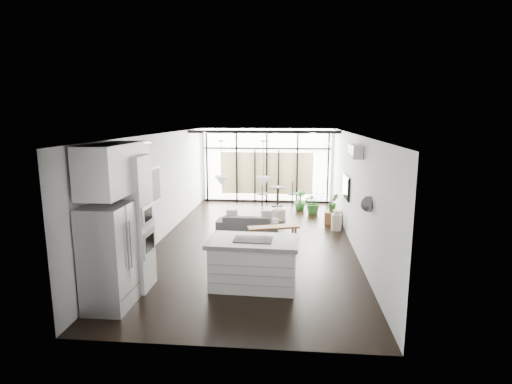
% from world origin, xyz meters
% --- Properties ---
extents(floor, '(5.00, 10.00, 0.00)m').
position_xyz_m(floor, '(0.00, 0.00, 0.00)').
color(floor, black).
rests_on(floor, ground).
extents(ceiling, '(5.00, 10.00, 0.00)m').
position_xyz_m(ceiling, '(0.00, 0.00, 2.80)').
color(ceiling, silver).
rests_on(ceiling, ground).
extents(wall_left, '(0.02, 10.00, 2.80)m').
position_xyz_m(wall_left, '(-2.50, 0.00, 1.40)').
color(wall_left, silver).
rests_on(wall_left, ground).
extents(wall_right, '(0.02, 10.00, 2.80)m').
position_xyz_m(wall_right, '(2.50, 0.00, 1.40)').
color(wall_right, silver).
rests_on(wall_right, ground).
extents(wall_back, '(5.00, 0.02, 2.80)m').
position_xyz_m(wall_back, '(0.00, 5.00, 1.40)').
color(wall_back, silver).
rests_on(wall_back, ground).
extents(wall_front, '(5.00, 0.02, 2.80)m').
position_xyz_m(wall_front, '(0.00, -5.00, 1.40)').
color(wall_front, silver).
rests_on(wall_front, ground).
extents(glazing, '(5.00, 0.20, 2.80)m').
position_xyz_m(glazing, '(0.00, 4.88, 1.40)').
color(glazing, black).
rests_on(glazing, ground).
extents(skylight, '(4.70, 1.90, 0.06)m').
position_xyz_m(skylight, '(0.00, 4.00, 2.77)').
color(skylight, silver).
rests_on(skylight, ceiling).
extents(neighbour_building, '(3.50, 0.02, 1.60)m').
position_xyz_m(neighbour_building, '(0.00, 4.95, 1.10)').
color(neighbour_building, beige).
rests_on(neighbour_building, ground).
extents(island, '(1.76, 1.09, 0.94)m').
position_xyz_m(island, '(0.23, -2.88, 0.47)').
color(island, silver).
rests_on(island, floor).
extents(cooktop, '(0.74, 0.51, 0.01)m').
position_xyz_m(cooktop, '(0.23, -2.88, 0.94)').
color(cooktop, black).
rests_on(cooktop, island).
extents(fridge, '(0.69, 0.87, 1.79)m').
position_xyz_m(fridge, '(-2.12, -3.95, 0.90)').
color(fridge, '#9C9BA0').
rests_on(fridge, floor).
extents(appliance_column, '(0.66, 0.69, 2.54)m').
position_xyz_m(appliance_column, '(-2.04, -3.15, 1.27)').
color(appliance_column, silver).
rests_on(appliance_column, floor).
extents(upper_cabinets, '(0.62, 1.75, 0.86)m').
position_xyz_m(upper_cabinets, '(-2.12, -3.50, 2.35)').
color(upper_cabinets, silver).
rests_on(upper_cabinets, wall_left).
extents(pendant_left, '(0.26, 0.26, 0.18)m').
position_xyz_m(pendant_left, '(-0.40, -2.65, 2.02)').
color(pendant_left, silver).
rests_on(pendant_left, ceiling).
extents(pendant_right, '(0.26, 0.26, 0.18)m').
position_xyz_m(pendant_right, '(0.40, -2.65, 2.02)').
color(pendant_right, silver).
rests_on(pendant_right, ceiling).
extents(sofa, '(1.74, 0.51, 0.68)m').
position_xyz_m(sofa, '(-0.28, 0.77, 0.34)').
color(sofa, '#4A4A4C').
rests_on(sofa, floor).
extents(console_bench, '(1.36, 0.71, 0.43)m').
position_xyz_m(console_bench, '(0.49, -0.10, 0.21)').
color(console_bench, brown).
rests_on(console_bench, floor).
extents(pouf, '(0.51, 0.51, 0.36)m').
position_xyz_m(pouf, '(0.55, 2.20, 0.18)').
color(pouf, beige).
rests_on(pouf, floor).
extents(crate, '(0.55, 0.55, 0.38)m').
position_xyz_m(crate, '(2.22, 1.91, 0.19)').
color(crate, brown).
rests_on(crate, floor).
extents(plant_tall, '(0.87, 0.92, 0.59)m').
position_xyz_m(plant_tall, '(1.70, 3.14, 0.30)').
color(plant_tall, '#265C22').
rests_on(plant_tall, floor).
extents(plant_med, '(0.64, 0.81, 0.40)m').
position_xyz_m(plant_med, '(1.25, 3.58, 0.20)').
color(plant_med, '#265C22').
rests_on(plant_med, floor).
extents(plant_crate, '(0.43, 0.62, 0.25)m').
position_xyz_m(plant_crate, '(2.22, 1.91, 0.50)').
color(plant_crate, '#265C22').
rests_on(plant_crate, crate).
extents(milk_can, '(0.30, 0.30, 0.59)m').
position_xyz_m(milk_can, '(2.25, 1.19, 0.30)').
color(milk_can, beige).
rests_on(milk_can, floor).
extents(bistro_set, '(1.61, 0.66, 0.77)m').
position_xyz_m(bistro_set, '(0.43, 4.21, 0.38)').
color(bistro_set, black).
rests_on(bistro_set, floor).
extents(tv, '(0.05, 1.10, 0.65)m').
position_xyz_m(tv, '(2.46, 1.00, 1.30)').
color(tv, black).
rests_on(tv, wall_right).
extents(ac_unit, '(0.22, 0.90, 0.30)m').
position_xyz_m(ac_unit, '(2.38, -0.80, 2.45)').
color(ac_unit, white).
rests_on(ac_unit, wall_right).
extents(framed_art, '(0.04, 0.70, 0.90)m').
position_xyz_m(framed_art, '(-2.47, -0.50, 1.55)').
color(framed_art, black).
rests_on(framed_art, wall_left).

